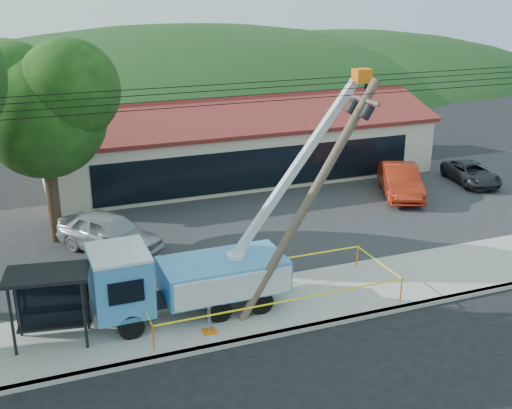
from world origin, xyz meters
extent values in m
plane|color=black|center=(0.00, 0.00, 0.00)|extent=(120.00, 120.00, 0.00)
cube|color=#99968F|center=(0.00, 2.10, 0.07)|extent=(60.00, 0.25, 0.15)
cube|color=#99968F|center=(0.00, 4.00, 0.07)|extent=(60.00, 4.00, 0.15)
cube|color=#28282B|center=(0.00, 12.00, 0.05)|extent=(60.00, 12.00, 0.10)
cube|color=beige|center=(4.00, 20.00, 1.70)|extent=(22.00, 8.00, 3.40)
cube|color=black|center=(4.00, 15.98, 1.43)|extent=(18.04, 0.08, 2.21)
cube|color=maroon|center=(4.00, 18.00, 3.90)|extent=(22.50, 4.53, 1.52)
cube|color=maroon|center=(4.00, 22.00, 3.90)|extent=(22.50, 4.53, 1.52)
cube|color=maroon|center=(4.00, 20.00, 4.55)|extent=(22.50, 0.30, 0.25)
cylinder|color=#332316|center=(-7.00, 13.00, 2.09)|extent=(0.56, 0.56, 4.18)
sphere|color=black|center=(-7.00, 13.00, 5.70)|extent=(5.25, 5.25, 5.25)
sphere|color=black|center=(-8.05, 13.70, 6.65)|extent=(4.20, 4.20, 4.20)
sphere|color=black|center=(-5.95, 12.30, 6.84)|extent=(4.20, 4.20, 4.20)
ellipsoid|color=#183D16|center=(10.00, 55.00, 0.00)|extent=(89.60, 64.00, 32.00)
ellipsoid|color=#183D16|center=(30.00, 55.00, 0.00)|extent=(72.80, 52.00, 26.00)
cylinder|color=black|center=(0.00, 3.10, 7.60)|extent=(60.00, 0.02, 0.02)
cylinder|color=black|center=(0.00, 3.60, 7.72)|extent=(60.00, 0.02, 0.02)
cylinder|color=black|center=(0.00, 4.10, 7.84)|extent=(60.00, 0.02, 0.02)
cylinder|color=black|center=(0.00, 4.50, 7.96)|extent=(60.00, 0.02, 0.02)
cylinder|color=black|center=(-5.52, 3.50, 0.56)|extent=(0.84, 0.28, 0.84)
cylinder|color=black|center=(-5.52, 5.47, 0.56)|extent=(0.84, 0.28, 0.84)
cylinder|color=black|center=(-2.51, 3.50, 0.56)|extent=(0.84, 0.28, 0.84)
cylinder|color=black|center=(-2.51, 5.47, 0.56)|extent=(0.84, 0.28, 0.84)
cylinder|color=black|center=(-1.01, 3.50, 0.56)|extent=(0.84, 0.28, 0.84)
cylinder|color=black|center=(-1.01, 5.47, 0.56)|extent=(0.84, 0.28, 0.84)
cube|color=black|center=(-3.08, 4.48, 0.80)|extent=(6.19, 0.94, 0.23)
cube|color=#3584BE|center=(-5.61, 4.48, 1.74)|extent=(1.88, 2.25, 1.97)
cube|color=silver|center=(-5.61, 4.48, 2.77)|extent=(1.88, 2.25, 0.11)
cube|color=black|center=(-6.50, 4.48, 1.88)|extent=(0.08, 1.69, 0.84)
cube|color=gray|center=(-6.60, 4.48, 0.99)|extent=(0.14, 2.16, 0.47)
cube|color=#3584BE|center=(-2.05, 4.48, 1.36)|extent=(4.32, 2.25, 1.13)
cylinder|color=silver|center=(-1.58, 4.48, 1.78)|extent=(0.66, 0.66, 0.56)
cube|color=silver|center=(0.70, 4.48, 5.01)|extent=(4.76, 0.26, 6.15)
cube|color=gray|center=(0.98, 4.48, 5.24)|extent=(2.86, 0.17, 3.69)
cube|color=orange|center=(2.97, 4.29, 8.00)|extent=(0.56, 0.47, 0.47)
cube|color=orange|center=(-3.08, 2.89, 0.18)|extent=(0.42, 0.42, 0.08)
cube|color=orange|center=(-0.64, 6.08, 0.18)|extent=(0.42, 0.42, 0.08)
cylinder|color=brown|center=(0.60, 3.34, 4.08)|extent=(5.00, 0.30, 8.01)
cube|color=brown|center=(2.58, 3.34, 7.36)|extent=(0.16, 1.70, 0.16)
cylinder|color=black|center=(2.39, 3.82, 7.08)|extent=(0.53, 0.34, 0.58)
cylinder|color=black|center=(2.39, 2.87, 7.08)|extent=(0.53, 0.34, 0.58)
cylinder|color=black|center=(-9.03, 3.78, 1.31)|extent=(0.11, 0.11, 2.33)
cylinder|color=black|center=(-6.93, 3.42, 1.31)|extent=(0.11, 0.11, 2.33)
cylinder|color=black|center=(-8.83, 4.93, 1.31)|extent=(0.11, 0.11, 2.33)
cylinder|color=black|center=(-6.73, 4.56, 1.31)|extent=(0.11, 0.11, 2.33)
cube|color=black|center=(-7.88, 4.17, 2.52)|extent=(2.75, 1.96, 0.12)
cube|color=black|center=(-7.77, 4.79, 1.31)|extent=(2.30, 0.45, 1.94)
cube|color=black|center=(-7.88, 4.17, 0.68)|extent=(2.17, 0.75, 0.08)
cylinder|color=orange|center=(-5.02, 2.47, 0.61)|extent=(0.06, 0.06, 0.92)
cylinder|color=orange|center=(3.99, 2.47, 0.61)|extent=(0.06, 0.06, 0.92)
cylinder|color=orange|center=(3.99, 5.62, 0.61)|extent=(0.06, 0.06, 0.92)
cylinder|color=orange|center=(-5.02, 5.62, 0.61)|extent=(0.06, 0.06, 0.92)
cube|color=yellow|center=(-0.51, 2.47, 1.03)|extent=(9.01, 0.01, 0.06)
cube|color=yellow|center=(3.99, 4.04, 1.03)|extent=(0.01, 3.14, 0.06)
cube|color=yellow|center=(-0.51, 5.62, 1.03)|extent=(9.01, 0.01, 0.06)
cube|color=yellow|center=(-5.02, 4.04, 1.03)|extent=(0.01, 3.14, 0.06)
imported|color=#A0A3A7|center=(-4.98, 10.87, 0.00)|extent=(4.54, 5.15, 1.68)
imported|color=#A42410|center=(10.68, 12.74, 0.00)|extent=(3.57, 5.30, 1.65)
imported|color=black|center=(15.69, 13.17, 0.00)|extent=(2.61, 4.48, 1.17)
camera|label=1|loc=(-8.35, -14.83, 11.14)|focal=45.00mm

